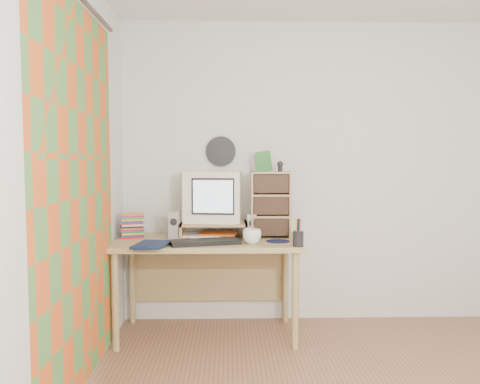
{
  "coord_description": "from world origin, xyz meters",
  "views": [
    {
      "loc": [
        -0.86,
        -2.18,
        1.36
      ],
      "look_at": [
        -0.78,
        1.33,
        1.12
      ],
      "focal_mm": 35.0,
      "sensor_mm": 36.0,
      "label": 1
    }
  ],
  "objects_px": {
    "cd_rack": "(270,205)",
    "desk": "(208,255)",
    "keyboard": "(206,242)",
    "diary": "(137,242)",
    "dvd_stack": "(132,222)",
    "crt_monitor": "(214,196)",
    "mug": "(252,236)"
  },
  "relations": [
    {
      "from": "mug",
      "to": "desk",
      "type": "bearing_deg",
      "value": 143.12
    },
    {
      "from": "desk",
      "to": "keyboard",
      "type": "relative_size",
      "value": 2.79
    },
    {
      "from": "crt_monitor",
      "to": "cd_rack",
      "type": "distance_m",
      "value": 0.46
    },
    {
      "from": "crt_monitor",
      "to": "keyboard",
      "type": "relative_size",
      "value": 0.84
    },
    {
      "from": "desk",
      "to": "diary",
      "type": "xyz_separation_m",
      "value": [
        -0.48,
        -0.33,
        0.16
      ]
    },
    {
      "from": "mug",
      "to": "diary",
      "type": "height_order",
      "value": "mug"
    },
    {
      "from": "crt_monitor",
      "to": "keyboard",
      "type": "height_order",
      "value": "crt_monitor"
    },
    {
      "from": "keyboard",
      "to": "diary",
      "type": "xyz_separation_m",
      "value": [
        -0.48,
        -0.06,
        0.01
      ]
    },
    {
      "from": "dvd_stack",
      "to": "diary",
      "type": "height_order",
      "value": "dvd_stack"
    },
    {
      "from": "crt_monitor",
      "to": "diary",
      "type": "height_order",
      "value": "crt_monitor"
    },
    {
      "from": "dvd_stack",
      "to": "cd_rack",
      "type": "bearing_deg",
      "value": -13.74
    },
    {
      "from": "cd_rack",
      "to": "diary",
      "type": "xyz_separation_m",
      "value": [
        -0.98,
        -0.36,
        -0.23
      ]
    },
    {
      "from": "desk",
      "to": "dvd_stack",
      "type": "bearing_deg",
      "value": 175.22
    },
    {
      "from": "crt_monitor",
      "to": "cd_rack",
      "type": "xyz_separation_m",
      "value": [
        0.45,
        -0.05,
        -0.06
      ]
    },
    {
      "from": "desk",
      "to": "mug",
      "type": "bearing_deg",
      "value": -36.88
    },
    {
      "from": "diary",
      "to": "dvd_stack",
      "type": "bearing_deg",
      "value": 115.91
    },
    {
      "from": "crt_monitor",
      "to": "keyboard",
      "type": "xyz_separation_m",
      "value": [
        -0.05,
        -0.35,
        -0.3
      ]
    },
    {
      "from": "desk",
      "to": "crt_monitor",
      "type": "distance_m",
      "value": 0.47
    },
    {
      "from": "dvd_stack",
      "to": "diary",
      "type": "bearing_deg",
      "value": -86.78
    },
    {
      "from": "desk",
      "to": "keyboard",
      "type": "xyz_separation_m",
      "value": [
        -0.0,
        -0.27,
        0.15
      ]
    },
    {
      "from": "keyboard",
      "to": "diary",
      "type": "height_order",
      "value": "diary"
    },
    {
      "from": "desk",
      "to": "mug",
      "type": "distance_m",
      "value": 0.46
    },
    {
      "from": "keyboard",
      "to": "mug",
      "type": "bearing_deg",
      "value": -11.39
    },
    {
      "from": "crt_monitor",
      "to": "cd_rack",
      "type": "height_order",
      "value": "crt_monitor"
    },
    {
      "from": "dvd_stack",
      "to": "diary",
      "type": "relative_size",
      "value": 0.92
    },
    {
      "from": "crt_monitor",
      "to": "cd_rack",
      "type": "bearing_deg",
      "value": 0.92
    },
    {
      "from": "keyboard",
      "to": "mug",
      "type": "height_order",
      "value": "mug"
    },
    {
      "from": "cd_rack",
      "to": "desk",
      "type": "bearing_deg",
      "value": -175.44
    },
    {
      "from": "cd_rack",
      "to": "dvd_stack",
      "type": "bearing_deg",
      "value": 179.67
    },
    {
      "from": "crt_monitor",
      "to": "dvd_stack",
      "type": "height_order",
      "value": "crt_monitor"
    },
    {
      "from": "dvd_stack",
      "to": "mug",
      "type": "bearing_deg",
      "value": -30.94
    },
    {
      "from": "keyboard",
      "to": "diary",
      "type": "relative_size",
      "value": 1.87
    }
  ]
}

